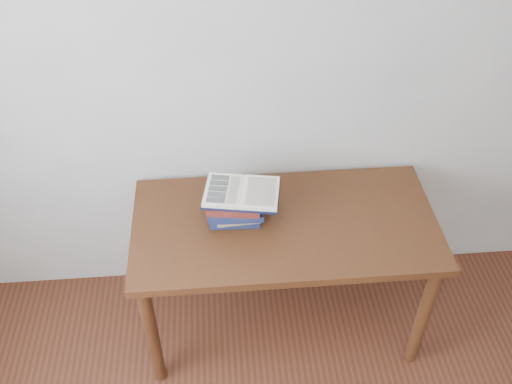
{
  "coord_description": "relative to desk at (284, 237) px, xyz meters",
  "views": [
    {
      "loc": [
        -0.27,
        -0.39,
        2.51
      ],
      "look_at": [
        -0.12,
        1.36,
        0.93
      ],
      "focal_mm": 40.0,
      "sensor_mm": 36.0,
      "label": 1
    }
  ],
  "objects": [
    {
      "name": "book_stack",
      "position": [
        -0.22,
        0.03,
        0.17
      ],
      "size": [
        0.25,
        0.2,
        0.13
      ],
      "color": "#172145",
      "rests_on": "desk"
    },
    {
      "name": "desk",
      "position": [
        0.0,
        0.0,
        0.0
      ],
      "size": [
        1.35,
        0.68,
        0.72
      ],
      "color": "#4D2513",
      "rests_on": "ground"
    },
    {
      "name": "open_book",
      "position": [
        -0.19,
        0.06,
        0.24
      ],
      "size": [
        0.36,
        0.28,
        0.03
      ],
      "rotation": [
        0.0,
        0.0,
        -0.18
      ],
      "color": "black",
      "rests_on": "book_stack"
    }
  ]
}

